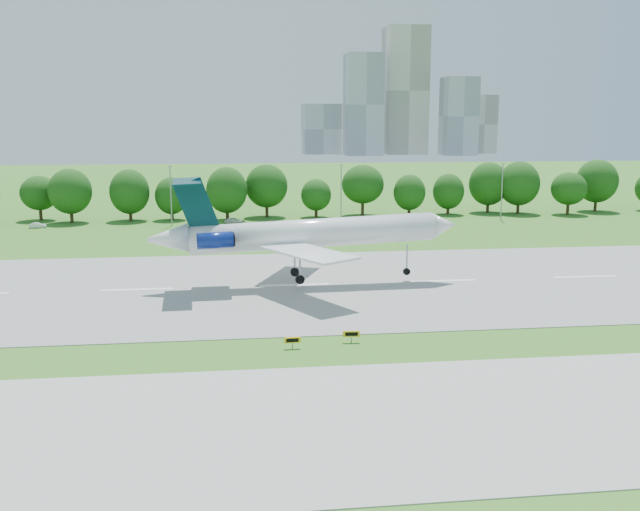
{
  "coord_description": "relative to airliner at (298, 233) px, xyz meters",
  "views": [
    {
      "loc": [
        -7.92,
        -64.95,
        21.02
      ],
      "look_at": [
        2.5,
        18.0,
        5.24
      ],
      "focal_mm": 40.0,
      "sensor_mm": 36.0,
      "label": 1
    }
  ],
  "objects": [
    {
      "name": "ground",
      "position": [
        -0.51,
        -24.89,
        -6.94
      ],
      "size": [
        600.0,
        600.0,
        0.0
      ],
      "primitive_type": "plane",
      "color": "#2F681B",
      "rests_on": "ground"
    },
    {
      "name": "runway",
      "position": [
        -0.51,
        0.11,
        -6.9
      ],
      "size": [
        400.0,
        45.0,
        0.08
      ],
      "primitive_type": "cube",
      "color": "gray",
      "rests_on": "ground"
    },
    {
      "name": "taxiway",
      "position": [
        -0.51,
        -42.89,
        -6.9
      ],
      "size": [
        400.0,
        23.0,
        0.08
      ],
      "primitive_type": "cube",
      "color": "#ADADA8",
      "rests_on": "ground"
    },
    {
      "name": "tree_line",
      "position": [
        -0.51,
        67.11,
        -0.76
      ],
      "size": [
        288.4,
        8.4,
        10.4
      ],
      "color": "#382314",
      "rests_on": "ground"
    },
    {
      "name": "light_poles",
      "position": [
        -3.01,
        57.11,
        -0.61
      ],
      "size": [
        175.9,
        0.25,
        12.19
      ],
      "color": "gray",
      "rests_on": "ground"
    },
    {
      "name": "skyline",
      "position": [
        99.65,
        365.72,
        23.52
      ],
      "size": [
        127.0,
        52.0,
        80.0
      ],
      "color": "#B2B2B7",
      "rests_on": "ground"
    },
    {
      "name": "airliner",
      "position": [
        0.0,
        0.0,
        0.0
      ],
      "size": [
        40.22,
        29.3,
        13.54
      ],
      "rotation": [
        0.0,
        -0.03,
        0.05
      ],
      "color": "white",
      "rests_on": "ground"
    },
    {
      "name": "taxi_sign_left",
      "position": [
        -3.0,
        -25.86,
        -6.13
      ],
      "size": [
        1.57,
        0.29,
        1.1
      ],
      "rotation": [
        0.0,
        0.0,
        0.06
      ],
      "color": "gray",
      "rests_on": "ground"
    },
    {
      "name": "taxi_sign_centre",
      "position": [
        2.8,
        -24.71,
        -6.1
      ],
      "size": [
        1.64,
        0.3,
        1.15
      ],
      "rotation": [
        0.0,
        0.0,
        -0.06
      ],
      "color": "gray",
      "rests_on": "ground"
    },
    {
      "name": "service_vehicle_a",
      "position": [
        -47.0,
        57.26,
        -6.41
      ],
      "size": [
        3.4,
        1.67,
        1.07
      ],
      "primitive_type": "imported",
      "rotation": [
        0.0,
        0.0,
        1.74
      ],
      "color": "silver",
      "rests_on": "ground"
    },
    {
      "name": "service_vehicle_b",
      "position": [
        -7.97,
        58.94,
        -6.3
      ],
      "size": [
        4.04,
        2.42,
        1.29
      ],
      "primitive_type": "imported",
      "rotation": [
        0.0,
        0.0,
        1.82
      ],
      "color": "silver",
      "rests_on": "ground"
    }
  ]
}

